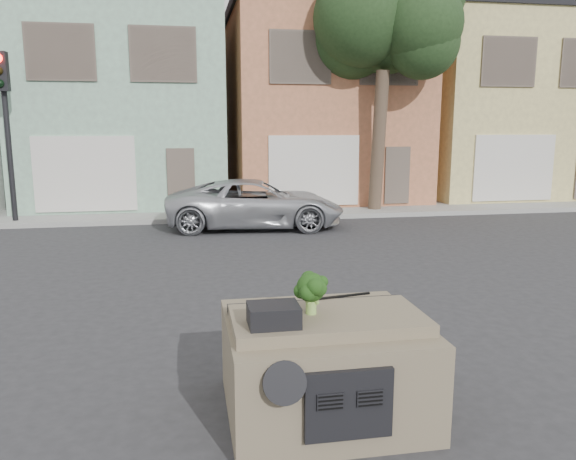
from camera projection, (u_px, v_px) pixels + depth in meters
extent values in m
plane|color=#303033|center=(278.00, 317.00, 8.84)|extent=(120.00, 120.00, 0.00)
cube|color=gray|center=(229.00, 213.00, 18.99)|extent=(40.00, 3.00, 0.15)
cube|color=#8AB398|center=(128.00, 104.00, 21.57)|extent=(7.20, 8.20, 7.55)
cube|color=#B76F4B|center=(318.00, 106.00, 22.87)|extent=(7.20, 8.20, 7.55)
cube|color=#D0C077|center=(487.00, 107.00, 24.18)|extent=(7.20, 8.20, 7.55)
imported|color=#B7B9BF|center=(256.00, 228.00, 16.59)|extent=(5.36, 2.86, 1.43)
cube|color=black|center=(7.00, 140.00, 16.43)|extent=(0.40, 0.40, 5.10)
cube|color=#203719|center=(380.00, 86.00, 18.41)|extent=(4.40, 4.00, 8.50)
cube|color=#71644D|center=(324.00, 361.00, 5.84)|extent=(2.00, 1.80, 1.12)
cube|color=black|center=(274.00, 315.00, 5.27)|extent=(0.48, 0.38, 0.20)
cube|color=black|center=(341.00, 296.00, 6.15)|extent=(0.69, 0.15, 0.02)
cube|color=#17340F|center=(311.00, 293.00, 5.57)|extent=(0.39, 0.39, 0.43)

